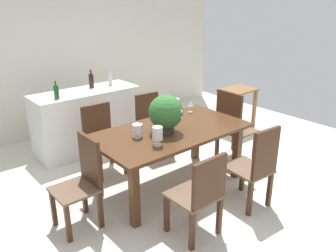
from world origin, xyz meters
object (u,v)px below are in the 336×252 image
object	(u,v)px
chair_near_right	(256,165)
wine_bottle_dark	(91,81)
chair_head_end	(83,179)
wine_bottle_amber	(56,92)
crystal_vase_left	(158,134)
side_table	(237,101)
dining_table	(170,138)
flower_centerpiece	(166,113)
wine_glass	(191,104)
crystal_vase_center_near	(137,129)
chair_far_right	(151,122)
wine_bottle_green	(110,78)
chair_foot_end	(232,123)
kitchen_counter	(87,121)
chair_near_left	(201,193)
chair_far_left	(101,135)

from	to	relation	value
chair_near_right	wine_bottle_dark	world-z (taller)	wine_bottle_dark
chair_head_end	wine_bottle_amber	distance (m)	1.65
crystal_vase_left	side_table	size ratio (longest dim) A/B	0.28
dining_table	crystal_vase_left	xyz separation A→B (m)	(-0.40, -0.26, 0.23)
flower_centerpiece	wine_glass	distance (m)	0.80
crystal_vase_left	crystal_vase_center_near	world-z (taller)	crystal_vase_left
dining_table	wine_bottle_amber	distance (m)	1.71
chair_far_right	crystal_vase_center_near	bearing A→B (deg)	-129.16
wine_bottle_green	side_table	world-z (taller)	wine_bottle_green
crystal_vase_left	crystal_vase_center_near	xyz separation A→B (m)	(-0.03, 0.32, -0.04)
chair_foot_end	kitchen_counter	distance (m)	2.15
chair_near_left	wine_bottle_amber	xyz separation A→B (m)	(-0.30, 2.43, 0.52)
kitchen_counter	chair_near_left	bearing A→B (deg)	-93.99
chair_near_left	wine_bottle_amber	world-z (taller)	wine_bottle_amber
dining_table	wine_bottle_dark	size ratio (longest dim) A/B	6.82
chair_near_right	kitchen_counter	size ratio (longest dim) A/B	0.62
chair_far_left	flower_centerpiece	world-z (taller)	flower_centerpiece
chair_head_end	chair_far_right	world-z (taller)	chair_head_end
chair_foot_end	flower_centerpiece	distance (m)	1.31
wine_bottle_dark	flower_centerpiece	bearing A→B (deg)	-90.84
dining_table	chair_near_right	world-z (taller)	chair_near_right
dining_table	chair_near_right	size ratio (longest dim) A/B	1.92
wine_bottle_dark	chair_head_end	bearing A→B (deg)	-121.92
flower_centerpiece	crystal_vase_center_near	world-z (taller)	flower_centerpiece
crystal_vase_center_near	side_table	size ratio (longest dim) A/B	0.21
crystal_vase_center_near	wine_bottle_green	world-z (taller)	wine_bottle_green
chair_foot_end	wine_glass	distance (m)	0.68
kitchen_counter	chair_foot_end	bearing A→B (deg)	-49.96
chair_head_end	wine_glass	world-z (taller)	chair_head_end
chair_foot_end	chair_near_right	world-z (taller)	chair_foot_end
kitchen_counter	chair_far_left	bearing A→B (deg)	-103.70
chair_foot_end	wine_bottle_dark	distance (m)	2.17
chair_far_right	chair_foot_end	bearing A→B (deg)	-46.84
chair_far_left	flower_centerpiece	xyz separation A→B (m)	(0.32, -0.96, 0.49)
chair_near_left	chair_near_right	size ratio (longest dim) A/B	0.92
chair_far_right	crystal_vase_left	world-z (taller)	crystal_vase_left
wine_bottle_dark	chair_foot_end	bearing A→B (deg)	-55.16
wine_glass	crystal_vase_left	bearing A→B (deg)	-150.79
chair_far_right	wine_glass	xyz separation A→B (m)	(0.20, -0.62, 0.38)
kitchen_counter	wine_bottle_dark	xyz separation A→B (m)	(0.17, 0.10, 0.57)
chair_head_end	chair_far_right	xyz separation A→B (m)	(1.58, 0.93, -0.03)
dining_table	chair_foot_end	bearing A→B (deg)	0.15
flower_centerpiece	crystal_vase_left	xyz separation A→B (m)	(-0.31, -0.23, -0.11)
chair_foot_end	flower_centerpiece	xyz separation A→B (m)	(-1.24, -0.03, 0.43)
dining_table	flower_centerpiece	size ratio (longest dim) A/B	4.19
chair_far_right	chair_far_left	xyz separation A→B (m)	(-0.84, 0.00, 0.01)
wine_glass	side_table	bearing A→B (deg)	14.86
chair_near_right	wine_bottle_amber	xyz separation A→B (m)	(-1.13, 2.44, 0.50)
crystal_vase_left	chair_head_end	bearing A→B (deg)	161.04
crystal_vase_left	wine_bottle_green	xyz separation A→B (m)	(0.63, 1.96, 0.15)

